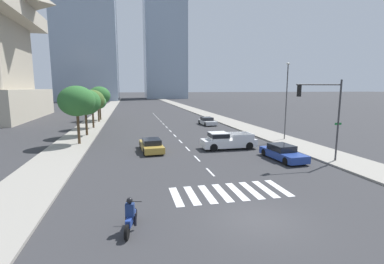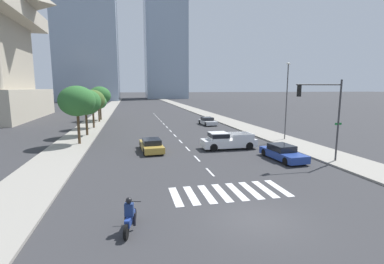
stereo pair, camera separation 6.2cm
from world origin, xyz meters
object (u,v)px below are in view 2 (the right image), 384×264
Objects in this scene: sedan_silver_2 at (207,121)px; street_tree_nearest at (77,101)px; traffic_signal_near at (325,107)px; street_tree_second at (85,102)px; street_tree_fifth at (100,96)px; motorcycle_lead at (130,217)px; sedan_blue_0 at (283,153)px; street_lamp_east at (287,96)px; pickup_truck at (226,141)px; street_tree_third at (92,100)px; sedan_gold_1 at (151,145)px; street_tree_fourth at (98,102)px.

sedan_silver_2 is 0.79× the size of street_tree_nearest.
traffic_signal_near is at bearing -30.62° from street_tree_nearest.
street_tree_fifth reaches higher than street_tree_second.
sedan_blue_0 is at bearing -40.93° from motorcycle_lead.
motorcycle_lead is at bearing -78.36° from street_tree_second.
street_lamp_east is (5.03, -15.19, 4.50)m from sedan_silver_2.
pickup_truck is 0.93× the size of street_tree_second.
street_tree_nearest is 12.47m from street_tree_third.
sedan_blue_0 is 23.22m from sedan_silver_2.
motorcycle_lead is 0.24× the size of street_lamp_east.
street_tree_third is (-5.20, 32.06, 3.64)m from motorcycle_lead.
street_tree_fifth reaches higher than sedan_gold_1.
street_tree_second is (-5.20, 25.22, 3.68)m from motorcycle_lead.
sedan_silver_2 is 19.55m from street_tree_second.
street_tree_fourth is at bearing 19.88° from motorcycle_lead.
pickup_truck is (9.36, 14.42, 0.23)m from motorcycle_lead.
sedan_blue_0 is 0.78× the size of street_tree_fifth.
motorcycle_lead is 25.12m from street_lamp_east.
street_tree_fifth is at bearing -123.49° from sedan_silver_2.
street_lamp_east is 1.54× the size of street_tree_third.
motorcycle_lead reaches higher than sedan_silver_2.
sedan_blue_0 is 1.00× the size of sedan_silver_2.
street_tree_nearest is at bearing -90.00° from street_tree_fifth.
street_lamp_east reaches higher than sedan_silver_2.
traffic_signal_near is at bearing -50.40° from street_tree_third.
pickup_truck is 9.57m from traffic_signal_near.
street_tree_third reaches higher than motorcycle_lead.
sedan_gold_1 is 0.75× the size of traffic_signal_near.
street_tree_third is at bearing -90.00° from street_tree_fourth.
street_tree_third is at bearing -145.99° from sedan_blue_0.
traffic_signal_near is 1.06× the size of street_tree_fifth.
sedan_blue_0 reaches higher than sedan_silver_2.
pickup_truck is 0.88× the size of street_tree_nearest.
pickup_truck is at bearing -19.60° from street_tree_nearest.
street_tree_third is (-7.23, 17.07, 3.66)m from sedan_gold_1.
traffic_signal_near is at bearing 50.50° from sedan_blue_0.
street_lamp_east reaches higher than sedan_blue_0.
motorcycle_lead is 0.36× the size of street_tree_second.
sedan_silver_2 is 1.04× the size of street_tree_fourth.
street_tree_second is (-17.73, -7.36, 3.69)m from sedan_silver_2.
street_tree_nearest is at bearing -90.00° from street_tree_second.
street_tree_fourth is 3.18m from street_tree_fifth.
sedan_gold_1 is at bearing -75.45° from street_tree_fifth.
street_tree_second is 14.68m from street_tree_fourth.
street_tree_second is 6.85m from street_tree_third.
street_lamp_east is at bearing -84.94° from sedan_gold_1.
street_tree_second is at bearing -41.02° from traffic_signal_near.
street_tree_fourth is (-22.75, 22.48, -1.55)m from street_lamp_east.
street_tree_fifth is (-17.79, 33.50, 4.03)m from sedan_blue_0.
motorcycle_lead is 15.14m from sedan_gold_1.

